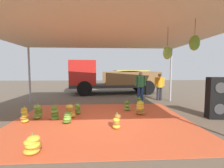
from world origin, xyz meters
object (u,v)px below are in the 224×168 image
banana_bunch_8 (24,116)px  worker_0 (159,85)px  banana_bunch_4 (140,108)px  worker_1 (140,84)px  banana_bunch_9 (67,118)px  speaker_stack (216,98)px  banana_bunch_10 (38,112)px  banana_bunch_0 (117,122)px  banana_bunch_1 (78,109)px  banana_bunch_5 (139,102)px  banana_bunch_7 (33,145)px  banana_bunch_6 (127,106)px  banana_bunch_2 (70,111)px  banana_bunch_3 (55,113)px  cargo_truck_main (110,77)px

banana_bunch_8 → worker_0: bearing=33.0°
banana_bunch_4 → worker_1: worker_1 is taller
banana_bunch_9 → speaker_stack: speaker_stack is taller
banana_bunch_4 → worker_1: (0.65, 2.73, 0.70)m
banana_bunch_10 → worker_1: size_ratio=0.34×
banana_bunch_0 → banana_bunch_1: bearing=129.1°
banana_bunch_8 → worker_0: size_ratio=0.37×
banana_bunch_0 → banana_bunch_5: (1.33, 2.93, -0.01)m
worker_1 → banana_bunch_5: bearing=-105.1°
banana_bunch_7 → banana_bunch_9: 1.93m
banana_bunch_0 → banana_bunch_8: banana_bunch_8 is taller
banana_bunch_6 → banana_bunch_7: size_ratio=1.00×
banana_bunch_2 → banana_bunch_7: bearing=-95.7°
banana_bunch_3 → worker_1: worker_1 is taller
banana_bunch_2 → banana_bunch_10: (-1.09, -0.08, 0.01)m
banana_bunch_5 → banana_bunch_3: bearing=-150.3°
banana_bunch_2 → banana_bunch_8: size_ratio=0.92×
worker_1 → banana_bunch_2: bearing=-137.4°
banana_bunch_3 → cargo_truck_main: 6.97m
banana_bunch_8 → speaker_stack: bearing=1.4°
banana_bunch_7 → cargo_truck_main: cargo_truck_main is taller
banana_bunch_8 → banana_bunch_4: bearing=11.0°
banana_bunch_2 → speaker_stack: speaker_stack is taller
banana_bunch_5 → cargo_truck_main: bearing=104.2°
banana_bunch_9 → banana_bunch_10: size_ratio=0.76×
banana_bunch_1 → speaker_stack: speaker_stack is taller
banana_bunch_4 → banana_bunch_0: bearing=-125.1°
banana_bunch_4 → banana_bunch_9: size_ratio=1.33×
banana_bunch_5 → banana_bunch_1: bearing=-155.2°
speaker_stack → banana_bunch_8: bearing=-178.6°
banana_bunch_5 → speaker_stack: 3.11m
banana_bunch_6 → banana_bunch_5: bearing=48.6°
banana_bunch_4 → banana_bunch_5: bearing=78.2°
banana_bunch_0 → banana_bunch_6: size_ratio=1.01×
banana_bunch_0 → cargo_truck_main: size_ratio=0.07×
banana_bunch_8 → speaker_stack: (6.50, 0.16, 0.48)m
banana_bunch_3 → banana_bunch_8: 0.92m
worker_1 → worker_0: bearing=11.3°
banana_bunch_2 → banana_bunch_8: 1.44m
banana_bunch_0 → worker_1: (1.68, 4.20, 0.74)m
banana_bunch_5 → cargo_truck_main: size_ratio=0.07×
banana_bunch_6 → banana_bunch_3: bearing=-157.1°
banana_bunch_3 → banana_bunch_0: bearing=-26.1°
banana_bunch_0 → worker_0: 5.30m
banana_bunch_0 → banana_bunch_2: (-1.57, 1.21, 0.02)m
banana_bunch_3 → banana_bunch_4: bearing=8.6°
banana_bunch_2 → worker_0: size_ratio=0.34×
worker_1 → banana_bunch_4: bearing=-103.3°
banana_bunch_1 → banana_bunch_3: (-0.68, -0.68, 0.03)m
banana_bunch_1 → banana_bunch_9: size_ratio=1.10×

